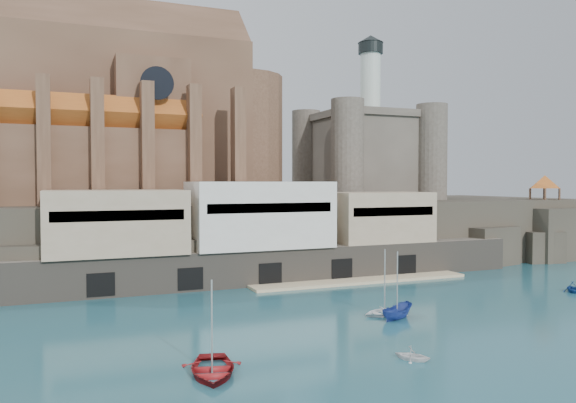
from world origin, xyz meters
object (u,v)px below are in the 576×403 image
(castle_keep, at_px, (366,152))
(boat_2, at_px, (397,319))
(church, at_px, (130,121))
(boat_1, at_px, (412,360))
(pavilion, at_px, (545,183))
(boat_0, at_px, (212,374))

(castle_keep, height_order, boat_2, castle_keep)
(church, height_order, boat_1, church)
(castle_keep, distance_m, pavilion, 30.50)
(church, bearing_deg, pavilion, -13.48)
(boat_0, height_order, boat_1, boat_0)
(boat_0, distance_m, boat_1, 14.50)
(church, height_order, castle_keep, church)
(boat_1, relative_size, boat_2, 0.59)
(pavilion, distance_m, boat_2, 55.08)
(pavilion, xyz_separation_m, boat_2, (-46.58, -26.48, -12.73))
(boat_2, bearing_deg, pavilion, -86.71)
(church, relative_size, boat_2, 10.63)
(castle_keep, distance_m, boat_1, 61.66)
(church, bearing_deg, castle_keep, -1.11)
(boat_1, bearing_deg, church, 65.84)
(boat_1, bearing_deg, castle_keep, 24.67)
(pavilion, bearing_deg, boat_2, -150.38)
(boat_1, bearing_deg, boat_2, 23.31)
(pavilion, relative_size, boat_1, 2.45)
(castle_keep, distance_m, boat_0, 67.04)
(church, bearing_deg, boat_1, -75.63)
(castle_keep, xyz_separation_m, boat_1, (-26.54, -52.55, -18.31))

